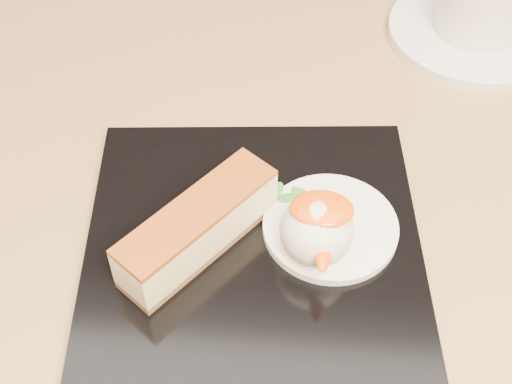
# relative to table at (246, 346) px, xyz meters

# --- Properties ---
(table) EXTENTS (0.80, 0.80, 0.72)m
(table) POSITION_rel_table_xyz_m (0.00, 0.00, 0.00)
(table) COLOR black
(table) RESTS_ON ground
(dessert_plate) EXTENTS (0.24, 0.24, 0.01)m
(dessert_plate) POSITION_rel_table_xyz_m (0.01, -0.02, 0.16)
(dessert_plate) COLOR black
(dessert_plate) RESTS_ON table
(cheesecake) EXTENTS (0.10, 0.11, 0.04)m
(cheesecake) POSITION_rel_table_xyz_m (-0.03, -0.02, 0.19)
(cheesecake) COLOR brown
(cheesecake) RESTS_ON dessert_plate
(cream_smear) EXTENTS (0.09, 0.09, 0.01)m
(cream_smear) POSITION_rel_table_xyz_m (0.06, -0.00, 0.17)
(cream_smear) COLOR white
(cream_smear) RESTS_ON dessert_plate
(ice_cream_scoop) EXTENTS (0.05, 0.05, 0.05)m
(ice_cream_scoop) POSITION_rel_table_xyz_m (0.05, -0.02, 0.19)
(ice_cream_scoop) COLOR white
(ice_cream_scoop) RESTS_ON cream_smear
(mango_sauce) EXTENTS (0.04, 0.03, 0.01)m
(mango_sauce) POSITION_rel_table_xyz_m (0.05, -0.02, 0.21)
(mango_sauce) COLOR #FE5808
(mango_sauce) RESTS_ON ice_cream_scoop
(mint_sprig) EXTENTS (0.03, 0.02, 0.00)m
(mint_sprig) POSITION_rel_table_xyz_m (0.03, 0.02, 0.17)
(mint_sprig) COLOR green
(mint_sprig) RESTS_ON cream_smear
(saucer) EXTENTS (0.15, 0.15, 0.01)m
(saucer) POSITION_rel_table_xyz_m (0.18, 0.24, 0.16)
(saucer) COLOR white
(saucer) RESTS_ON table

